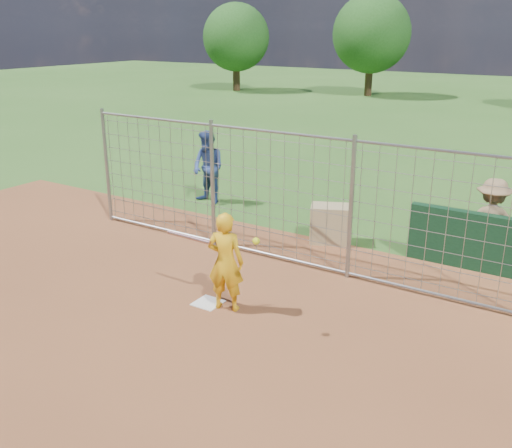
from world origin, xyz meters
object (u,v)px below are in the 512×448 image
Objects in this scene: batter at (226,262)px; bystander_c at (490,223)px; equipment_bin at (330,224)px; bystander_a at (208,168)px.

bystander_c reaches higher than batter.
bystander_a is at bearing 143.43° from equipment_bin.
bystander_c is 2.13× the size of equipment_bin.
bystander_a reaches higher than bystander_c.
bystander_a is 6.90m from bystander_c.
bystander_a reaches higher than batter.
batter is 5.87m from bystander_a.
bystander_a is 1.09× the size of bystander_c.
equipment_bin is at bearing -4.62° from bystander_c.
bystander_c reaches higher than equipment_bin.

